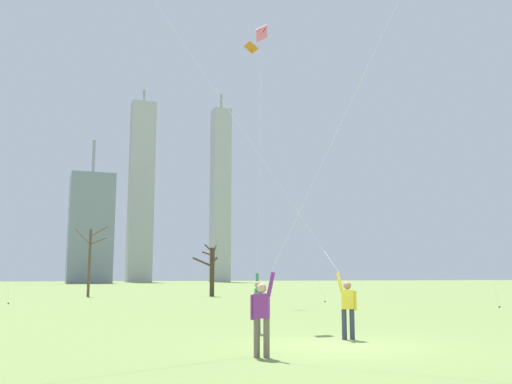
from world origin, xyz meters
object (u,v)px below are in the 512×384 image
at_px(kite_flyer_midfield_right_pink, 259,268).
at_px(bare_tree_leftmost, 90,259).
at_px(kite_flyer_far_back_blue, 289,216).
at_px(bare_tree_far_right_edge, 211,269).
at_px(distant_kite_drifting_left_orange, 257,69).
at_px(kite_flyer_midfield_left_yellow, 302,226).

height_order(kite_flyer_midfield_right_pink, bare_tree_leftmost, kite_flyer_midfield_right_pink).
bearing_deg(bare_tree_leftmost, kite_flyer_far_back_blue, -85.74).
relative_size(kite_flyer_far_back_blue, bare_tree_leftmost, 2.93).
height_order(kite_flyer_midfield_right_pink, bare_tree_far_right_edge, kite_flyer_midfield_right_pink).
bearing_deg(bare_tree_leftmost, bare_tree_far_right_edge, -18.30).
bearing_deg(bare_tree_far_right_edge, distant_kite_drifting_left_orange, -92.90).
relative_size(bare_tree_leftmost, bare_tree_far_right_edge, 1.34).
height_order(distant_kite_drifting_left_orange, bare_tree_leftmost, distant_kite_drifting_left_orange).
distance_m(bare_tree_leftmost, bare_tree_far_right_edge, 10.85).
relative_size(kite_flyer_far_back_blue, kite_flyer_midfield_left_yellow, 1.07).
xyz_separation_m(kite_flyer_far_back_blue, kite_flyer_midfield_left_yellow, (-1.08, -3.08, -0.58)).
distance_m(kite_flyer_midfield_right_pink, bare_tree_leftmost, 34.95).
bearing_deg(kite_flyer_midfield_right_pink, kite_flyer_midfield_left_yellow, -100.80).
xyz_separation_m(kite_flyer_midfield_left_yellow, bare_tree_leftmost, (-1.69, 40.28, 0.38)).
bearing_deg(kite_flyer_far_back_blue, distant_kite_drifting_left_orange, 71.56).
relative_size(kite_flyer_far_back_blue, kite_flyer_midfield_right_pink, 1.50).
xyz_separation_m(distant_kite_drifting_left_orange, bare_tree_leftmost, (-9.59, 16.74, -13.01)).
distance_m(distant_kite_drifting_left_orange, bare_tree_leftmost, 23.27).
xyz_separation_m(kite_flyer_far_back_blue, kite_flyer_midfield_right_pink, (-0.04, 2.38, -1.45)).
relative_size(kite_flyer_far_back_blue, distant_kite_drifting_left_orange, 1.00).
xyz_separation_m(kite_flyer_midfield_left_yellow, bare_tree_far_right_edge, (8.58, 36.88, -0.45)).
bearing_deg(distant_kite_drifting_left_orange, kite_flyer_far_back_blue, -108.44).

